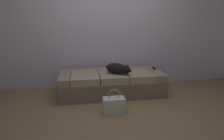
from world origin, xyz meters
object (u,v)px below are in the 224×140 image
object	(u,v)px
couch	(112,83)
dog_dark	(118,69)
tv_remote	(154,68)
handbag	(114,105)

from	to	relation	value
couch	dog_dark	world-z (taller)	dog_dark
couch	tv_remote	distance (m)	0.91
tv_remote	couch	bearing A→B (deg)	-167.53
dog_dark	couch	bearing A→B (deg)	126.11
dog_dark	handbag	world-z (taller)	dog_dark
dog_dark	handbag	distance (m)	0.81
couch	handbag	world-z (taller)	couch
handbag	tv_remote	bearing A→B (deg)	43.72
tv_remote	handbag	distance (m)	1.37
couch	tv_remote	world-z (taller)	tv_remote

